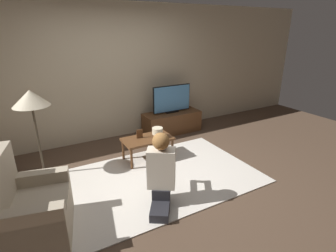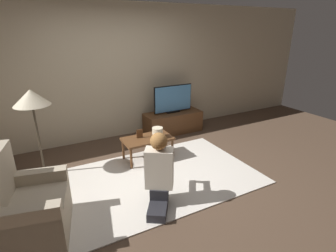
% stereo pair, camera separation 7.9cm
% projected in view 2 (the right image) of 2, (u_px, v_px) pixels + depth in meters
% --- Properties ---
extents(ground_plane, '(10.00, 10.00, 0.00)m').
position_uv_depth(ground_plane, '(157.00, 179.00, 3.93)').
color(ground_plane, brown).
extents(wall_back, '(10.00, 0.06, 2.60)m').
position_uv_depth(wall_back, '(112.00, 73.00, 5.07)').
color(wall_back, beige).
rests_on(wall_back, ground_plane).
extents(rug, '(2.98, 1.85, 0.02)m').
position_uv_depth(rug, '(157.00, 178.00, 3.93)').
color(rug, silver).
rests_on(rug, ground_plane).
extents(tv_stand, '(1.22, 0.49, 0.44)m').
position_uv_depth(tv_stand, '(173.00, 122.00, 5.64)').
color(tv_stand, brown).
rests_on(tv_stand, ground_plane).
extents(tv, '(0.86, 0.08, 0.58)m').
position_uv_depth(tv, '(173.00, 99.00, 5.46)').
color(tv, black).
rests_on(tv, tv_stand).
extents(coffee_table, '(0.82, 0.46, 0.40)m').
position_uv_depth(coffee_table, '(148.00, 140.00, 4.40)').
color(coffee_table, brown).
rests_on(coffee_table, ground_plane).
extents(floor_lamp, '(0.50, 0.50, 1.33)m').
position_uv_depth(floor_lamp, '(32.00, 101.00, 3.67)').
color(floor_lamp, '#4C4233').
rests_on(floor_lamp, ground_plane).
extents(armchair, '(0.86, 0.96, 0.98)m').
position_uv_depth(armchair, '(28.00, 210.00, 2.76)').
color(armchair, '#B7A88E').
rests_on(armchair, ground_plane).
extents(person_kneeling, '(0.64, 0.80, 0.97)m').
position_uv_depth(person_kneeling, '(159.00, 170.00, 3.19)').
color(person_kneeling, '#232328').
rests_on(person_kneeling, rug).
extents(picture_frame, '(0.11, 0.01, 0.15)m').
position_uv_depth(picture_frame, '(140.00, 134.00, 4.37)').
color(picture_frame, brown).
rests_on(picture_frame, coffee_table).
extents(table_lamp, '(0.18, 0.18, 0.17)m').
position_uv_depth(table_lamp, '(158.00, 131.00, 4.38)').
color(table_lamp, '#4C3823').
rests_on(table_lamp, coffee_table).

